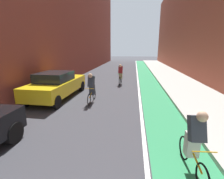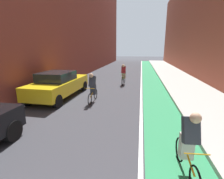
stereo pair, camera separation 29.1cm
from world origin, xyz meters
The scene contains 10 objects.
ground_plane centered at (0.00, 18.38, 0.00)m, with size 98.48×98.48×0.00m, color #38383D.
bike_lane_paint centered at (2.96, 20.38, 0.00)m, with size 1.60×44.76×0.00m, color #2D8451.
lane_divider_stripe centered at (2.06, 20.38, 0.00)m, with size 0.12×44.76×0.00m, color white.
sidewalk_right centered at (5.41, 20.38, 0.07)m, with size 3.30×44.76×0.14m, color #A8A59E.
building_facade_left centered at (-5.56, 20.38, 7.25)m, with size 3.00×44.76×14.51m.
building_facade_right centered at (8.26, 22.38, 6.16)m, with size 2.40×40.76×12.32m, color #9E4C38.
parked_sedan_yellow_cab centered at (-2.71, 11.16, 0.79)m, with size 1.99×4.69×1.53m.
cyclist_lead centered at (3.06, 5.85, 0.80)m, with size 0.48×1.66×1.58m.
cyclist_mid centered at (-0.52, 10.65, 0.84)m, with size 0.48×1.66×1.58m.
cyclist_trailing centered at (0.61, 15.53, 0.85)m, with size 0.48×1.74×1.63m.
Camera 2 is at (1.97, 2.43, 2.79)m, focal length 26.38 mm.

